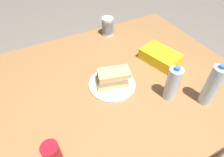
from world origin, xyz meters
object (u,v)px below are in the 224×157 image
dining_table (113,90)px  paper_plate (112,84)px  sandwich (113,78)px  soda_can_red (53,154)px  water_bottle_spare (172,84)px  water_bottle_tall (212,86)px  chip_bag (160,57)px  plastic_cup_stack (108,26)px

dining_table → paper_plate: bearing=-127.7°
dining_table → sandwich: (-0.02, -0.03, 0.14)m
dining_table → soda_can_red: bearing=-144.3°
soda_can_red → paper_plate: bearing=34.4°
water_bottle_spare → water_bottle_tall: bearing=-38.2°
paper_plate → water_bottle_spare: size_ratio=1.27×
paper_plate → chip_bag: chip_bag is taller
dining_table → soda_can_red: (-0.41, -0.30, 0.14)m
chip_bag → plastic_cup_stack: 0.46m
chip_bag → plastic_cup_stack: size_ratio=1.76×
water_bottle_tall → dining_table: bearing=134.9°
paper_plate → plastic_cup_stack: 0.53m
dining_table → water_bottle_spare: bearing=-49.0°
chip_bag → plastic_cup_stack: plastic_cup_stack is taller
paper_plate → plastic_cup_stack: bearing=66.1°
dining_table → water_bottle_spare: (0.21, -0.24, 0.18)m
water_bottle_tall → soda_can_red: bearing=176.2°
soda_can_red → chip_bag: soda_can_red is taller
chip_bag → water_bottle_tall: bearing=164.5°
chip_bag → water_bottle_spare: water_bottle_spare is taller
paper_plate → soda_can_red: size_ratio=2.10×
sandwich → water_bottle_tall: (0.36, -0.32, 0.06)m
sandwich → water_bottle_tall: bearing=-41.3°
sandwich → chip_bag: size_ratio=0.87×
dining_table → water_bottle_tall: (0.35, -0.35, 0.20)m
sandwich → water_bottle_spare: size_ratio=1.00×
sandwich → chip_bag: bearing=7.5°
dining_table → sandwich: sandwich is taller
soda_can_red → water_bottle_spare: water_bottle_spare is taller
sandwich → dining_table: bearing=57.1°
paper_plate → chip_bag: bearing=7.6°
soda_can_red → water_bottle_tall: bearing=-3.8°
plastic_cup_stack → sandwich: bearing=-113.5°
sandwich → chip_bag: 0.36m
dining_table → soda_can_red: 0.53m
plastic_cup_stack → water_bottle_spare: 0.69m
chip_bag → water_bottle_spare: (-0.14, -0.26, 0.06)m
water_bottle_tall → plastic_cup_stack: bearing=100.8°
sandwich → plastic_cup_stack: plastic_cup_stack is taller
soda_can_red → chip_bag: bearing=22.8°
plastic_cup_stack → chip_bag: bearing=-71.1°
sandwich → soda_can_red: (-0.40, -0.27, 0.01)m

